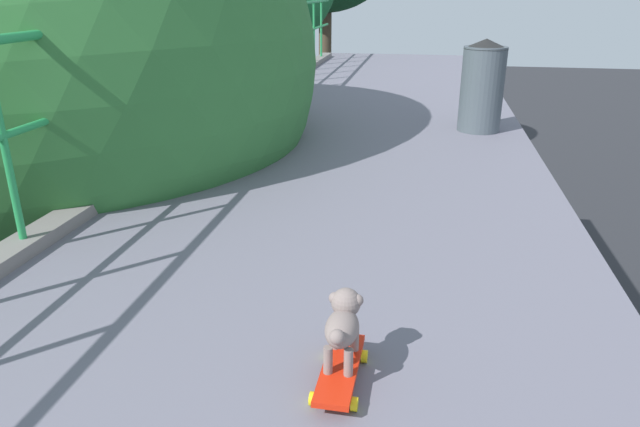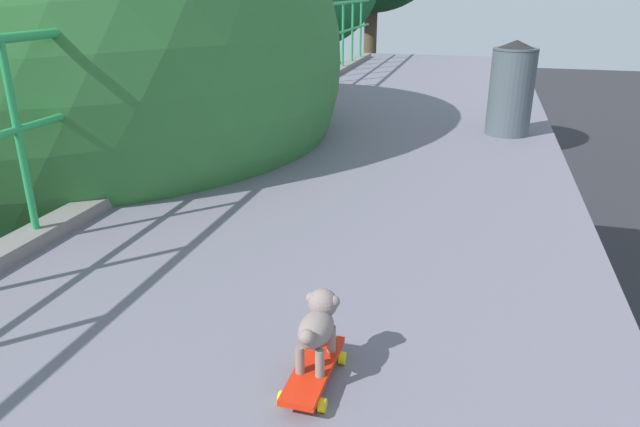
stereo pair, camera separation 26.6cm
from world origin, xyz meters
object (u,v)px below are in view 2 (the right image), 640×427
at_px(litter_bin, 512,87).
at_px(small_dog, 318,322).
at_px(toy_skateboard, 314,370).
at_px(city_bus, 196,129).

bearing_deg(litter_bin, small_dog, -100.51).
height_order(toy_skateboard, litter_bin, litter_bin).
distance_m(toy_skateboard, litter_bin, 4.65).
distance_m(city_bus, litter_bin, 18.06).
distance_m(city_bus, toy_skateboard, 21.26).
xyz_separation_m(toy_skateboard, litter_bin, (0.83, 4.56, 0.43)).
height_order(small_dog, litter_bin, litter_bin).
bearing_deg(toy_skateboard, city_bus, 118.68).
height_order(city_bus, small_dog, small_dog).
relative_size(toy_skateboard, small_dog, 1.44).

